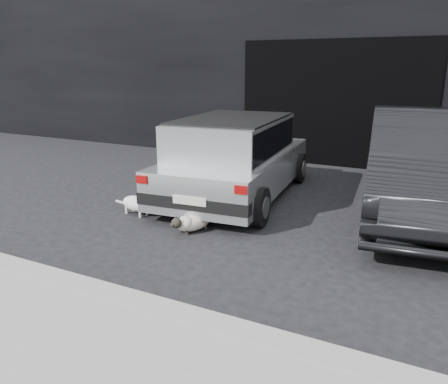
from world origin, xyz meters
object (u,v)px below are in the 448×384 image
at_px(cat_siamese, 190,223).
at_px(cat_white, 138,203).
at_px(second_car, 427,164).
at_px(silver_hatchback, 235,154).

height_order(cat_siamese, cat_white, cat_white).
relative_size(second_car, cat_siamese, 6.13).
bearing_deg(silver_hatchback, cat_white, -125.74).
relative_size(silver_hatchback, second_car, 0.82).
bearing_deg(cat_siamese, silver_hatchback, -62.27).
relative_size(silver_hatchback, cat_white, 4.91).
bearing_deg(second_car, cat_white, -159.62).
xyz_separation_m(silver_hatchback, cat_siamese, (0.16, -1.68, -0.59)).
bearing_deg(silver_hatchback, second_car, 4.10).
bearing_deg(cat_white, second_car, 129.42).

